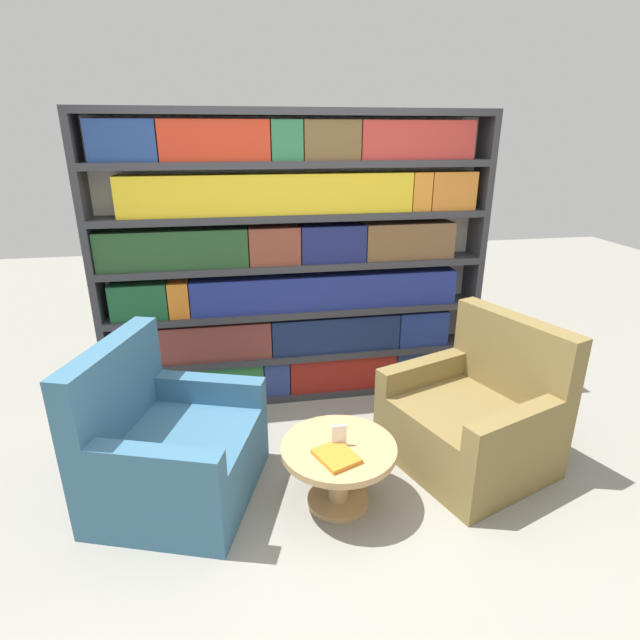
% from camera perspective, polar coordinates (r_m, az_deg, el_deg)
% --- Properties ---
extents(ground_plane, '(14.00, 14.00, 0.00)m').
position_cam_1_polar(ground_plane, '(3.07, 1.38, -20.92)').
color(ground_plane, gray).
extents(bookshelf, '(2.93, 0.30, 2.19)m').
position_cam_1_polar(bookshelf, '(3.82, -2.94, 6.19)').
color(bookshelf, silver).
rests_on(bookshelf, ground_plane).
extents(armchair_left, '(1.08, 1.12, 0.95)m').
position_cam_1_polar(armchair_left, '(3.12, -16.78, -13.95)').
color(armchair_left, '#386684').
rests_on(armchair_left, ground_plane).
extents(armchair_right, '(1.09, 1.13, 0.95)m').
position_cam_1_polar(armchair_right, '(3.43, 17.19, -10.68)').
color(armchair_right, olive).
rests_on(armchair_right, ground_plane).
extents(coffee_table, '(0.65, 0.65, 0.39)m').
position_cam_1_polar(coffee_table, '(2.95, 2.13, -15.90)').
color(coffee_table, tan).
rests_on(coffee_table, ground_plane).
extents(table_sign, '(0.08, 0.06, 0.13)m').
position_cam_1_polar(table_sign, '(2.85, 2.18, -13.26)').
color(table_sign, black).
rests_on(table_sign, coffee_table).
extents(stray_book, '(0.26, 0.28, 0.02)m').
position_cam_1_polar(stray_book, '(2.78, 1.87, -15.29)').
color(stray_book, orange).
rests_on(stray_book, coffee_table).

